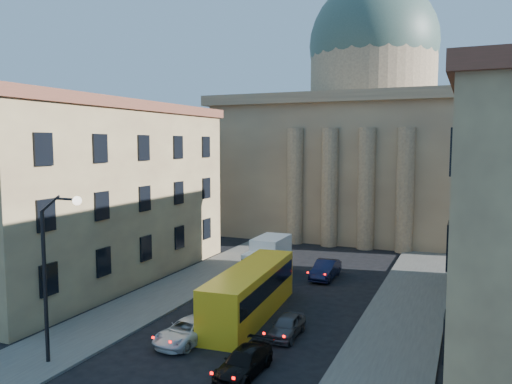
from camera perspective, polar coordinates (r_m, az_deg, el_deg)
sidewalk_left at (r=36.93m, az=-12.31°, el=-12.32°), size 5.00×60.00×0.15m
sidewalk_right at (r=30.84m, az=15.50°, el=-16.07°), size 5.00×60.00×0.15m
church at (r=67.05m, az=12.95°, el=5.91°), size 68.02×28.76×36.60m
building_left at (r=43.81m, az=-18.52°, el=0.16°), size 11.60×26.60×14.70m
street_lamp at (r=27.27m, az=-22.28°, el=-7.69°), size 2.62×0.44×8.83m
car_left_mid at (r=29.90m, az=-7.81°, el=-15.45°), size 2.68×4.86×1.29m
car_right_mid at (r=25.92m, az=-1.38°, el=-18.88°), size 1.89×4.32×1.24m
car_right_far at (r=30.46m, az=3.54°, el=-15.03°), size 1.57×3.75×1.27m
car_right_distant at (r=42.84m, az=7.95°, el=-8.77°), size 1.64×4.65×1.53m
city_bus at (r=33.30m, az=-0.63°, el=-11.18°), size 3.50×11.69×3.25m
box_truck at (r=42.98m, az=1.33°, el=-7.60°), size 2.41×5.97×3.27m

